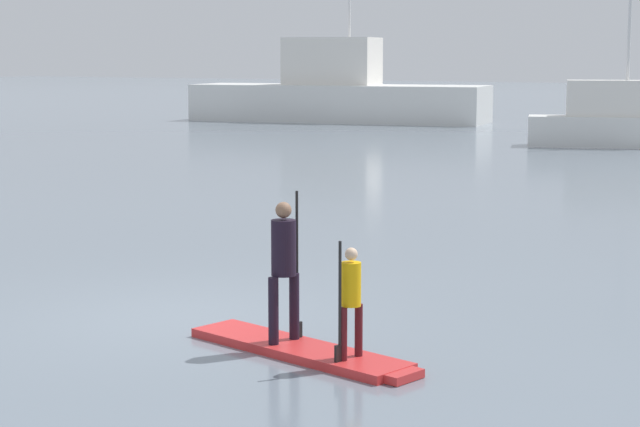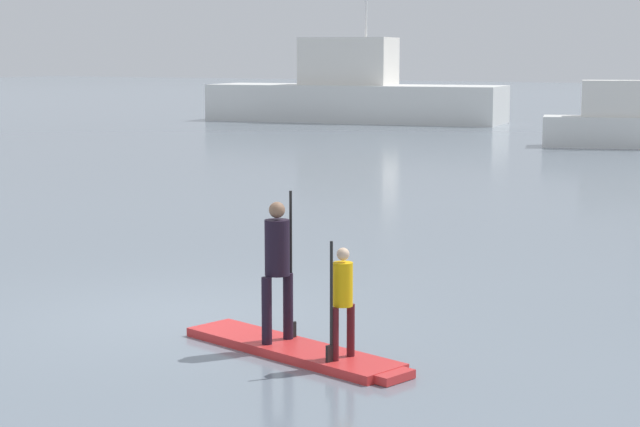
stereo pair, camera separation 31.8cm
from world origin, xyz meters
The scene contains 6 objects.
ground_plane centered at (0.00, 0.00, 0.00)m, with size 240.00×240.00×0.00m, color slate.
paddleboard_near centered at (2.27, -0.78, 0.05)m, with size 3.06×1.28×0.10m.
paddler_adult centered at (1.99, -0.71, 1.00)m, with size 0.33×0.49×1.67m.
paddler_child_solo centered at (2.95, -0.96, 0.77)m, with size 0.25×0.40×1.27m.
fishing_boat_white_large centered at (-18.39, 37.19, 1.34)m, with size 15.09×6.58×11.33m.
fishing_boat_green_midground centered at (-2.26, 28.62, 0.93)m, with size 6.50×3.47×6.49m.
Camera 1 is at (8.31, -10.88, 3.25)m, focal length 62.02 mm.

